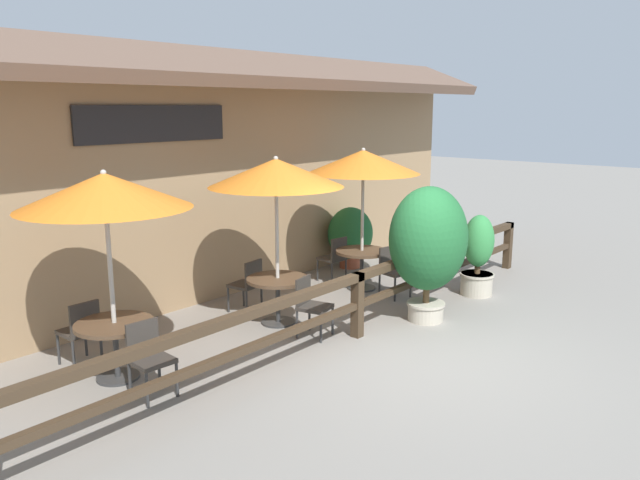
% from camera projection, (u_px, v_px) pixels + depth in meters
% --- Properties ---
extents(ground_plane, '(60.00, 60.00, 0.00)m').
position_uv_depth(ground_plane, '(420.00, 355.00, 8.34)').
color(ground_plane, gray).
extents(building_facade, '(14.28, 1.49, 4.23)m').
position_uv_depth(building_facade, '(213.00, 173.00, 10.47)').
color(building_facade, '#997A56').
rests_on(building_facade, ground).
extents(patio_railing, '(10.40, 0.14, 0.95)m').
position_uv_depth(patio_railing, '(358.00, 290.00, 8.86)').
color(patio_railing, '#3D2D1E').
rests_on(patio_railing, ground).
extents(patio_umbrella_near, '(2.00, 2.00, 2.55)m').
position_uv_depth(patio_umbrella_near, '(105.00, 191.00, 7.14)').
color(patio_umbrella_near, '#B7B2A8').
rests_on(patio_umbrella_near, ground).
extents(dining_table_near, '(0.94, 0.94, 0.72)m').
position_uv_depth(dining_table_near, '(115.00, 334.00, 7.50)').
color(dining_table_near, '#4C3826').
rests_on(dining_table_near, ground).
extents(chair_near_streetside, '(0.45, 0.45, 0.86)m').
position_uv_depth(chair_near_streetside, '(149.00, 355.00, 7.08)').
color(chair_near_streetside, '#332D28').
rests_on(chair_near_streetside, ground).
extents(chair_near_wallside, '(0.42, 0.42, 0.86)m').
position_uv_depth(chair_near_wallside, '(81.00, 329.00, 7.91)').
color(chair_near_wallside, '#332D28').
rests_on(chair_near_wallside, ground).
extents(patio_umbrella_middle, '(2.00, 2.00, 2.55)m').
position_uv_depth(patio_umbrella_middle, '(276.00, 173.00, 9.08)').
color(patio_umbrella_middle, '#B7B2A8').
rests_on(patio_umbrella_middle, ground).
extents(dining_table_middle, '(0.94, 0.94, 0.72)m').
position_uv_depth(dining_table_middle, '(278.00, 287.00, 9.45)').
color(dining_table_middle, '#4C3826').
rests_on(dining_table_middle, ground).
extents(chair_middle_streetside, '(0.51, 0.51, 0.86)m').
position_uv_depth(chair_middle_streetside, '(311.00, 303.00, 8.94)').
color(chair_middle_streetside, '#332D28').
rests_on(chair_middle_streetside, ground).
extents(chair_middle_wallside, '(0.47, 0.47, 0.86)m').
position_uv_depth(chair_middle_wallside, '(248.00, 283.00, 9.98)').
color(chair_middle_wallside, '#332D28').
rests_on(chair_middle_wallside, ground).
extents(patio_umbrella_far, '(2.00, 2.00, 2.55)m').
position_uv_depth(patio_umbrella_far, '(363.00, 162.00, 10.89)').
color(patio_umbrella_far, '#B7B2A8').
rests_on(patio_umbrella_far, ground).
extents(dining_table_far, '(0.94, 0.94, 0.72)m').
position_uv_depth(dining_table_far, '(362.00, 258.00, 11.25)').
color(dining_table_far, '#4C3826').
rests_on(dining_table_far, ground).
extents(chair_far_streetside, '(0.50, 0.50, 0.86)m').
position_uv_depth(chair_far_streetside, '(393.00, 269.00, 10.84)').
color(chair_far_streetside, '#332D28').
rests_on(chair_far_streetside, ground).
extents(chair_far_wallside, '(0.46, 0.46, 0.86)m').
position_uv_depth(chair_far_wallside, '(334.00, 257.00, 11.72)').
color(chair_far_wallside, '#332D28').
rests_on(chair_far_wallside, ground).
extents(potted_plant_corner_fern, '(0.59, 0.59, 1.43)m').
position_uv_depth(potted_plant_corner_fern, '(478.00, 255.00, 10.86)').
color(potted_plant_corner_fern, '#B7AD99').
rests_on(potted_plant_corner_fern, ground).
extents(potted_plant_tall_tropical, '(1.28, 1.16, 2.09)m').
position_uv_depth(potted_plant_tall_tropical, '(428.00, 242.00, 9.43)').
color(potted_plant_tall_tropical, '#B7AD99').
rests_on(potted_plant_tall_tropical, ground).
extents(potted_plant_broad_leaf, '(0.99, 0.89, 1.25)m').
position_uv_depth(potted_plant_broad_leaf, '(350.00, 235.00, 12.75)').
color(potted_plant_broad_leaf, '#9E4C33').
rests_on(potted_plant_broad_leaf, ground).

